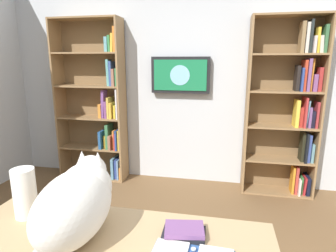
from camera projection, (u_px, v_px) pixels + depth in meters
name	position (u px, v px, depth m)	size (l,w,h in m)	color
wall_back	(183.00, 74.00, 3.42)	(4.52, 0.06, 2.70)	silver
bookshelf_left	(290.00, 108.00, 3.10)	(0.78, 0.28, 1.98)	#937047
bookshelf_right	(99.00, 105.00, 3.55)	(0.86, 0.28, 2.01)	#937047
wall_mounted_tv	(180.00, 75.00, 3.34)	(0.70, 0.07, 0.43)	black
cat	(78.00, 200.00, 1.22)	(0.27, 0.61, 0.35)	white
paper_towel_roll	(25.00, 193.00, 1.38)	(0.11, 0.11, 0.25)	white
desk_book_stack	(184.00, 232.00, 1.24)	(0.19, 0.15, 0.04)	black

